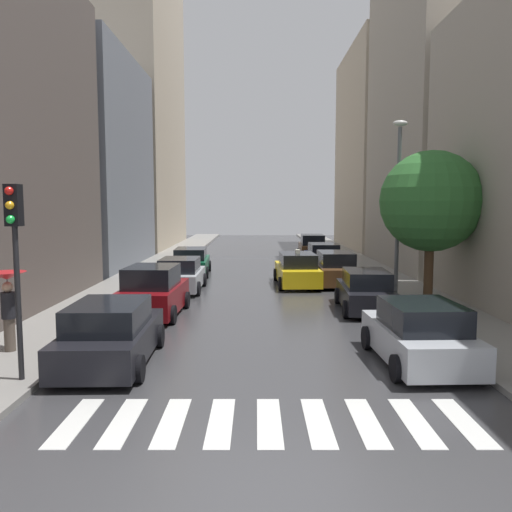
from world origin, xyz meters
TOP-DOWN VIEW (x-y plane):
  - ground_plane at (0.00, 24.00)m, footprint 28.00×72.00m
  - sidewalk_left at (-6.50, 24.00)m, footprint 3.00×72.00m
  - sidewalk_right at (6.50, 24.00)m, footprint 3.00×72.00m
  - crosswalk_stripes at (-0.00, 2.56)m, footprint 7.65×2.20m
  - building_left_mid at (-11.00, 26.47)m, footprint 6.00×12.41m
  - building_left_far at (-11.00, 42.01)m, footprint 6.00×16.74m
  - building_right_mid at (11.00, 25.72)m, footprint 6.00×12.87m
  - building_right_far at (11.00, 40.35)m, footprint 6.00×14.47m
  - parked_car_left_nearest at (-3.90, 6.04)m, footprint 2.24×4.46m
  - parked_car_left_second at (-3.96, 11.68)m, footprint 2.24×4.13m
  - parked_car_left_third at (-3.75, 16.98)m, footprint 2.12×4.07m
  - parked_car_left_fourth at (-3.95, 22.48)m, footprint 2.26×4.59m
  - parked_car_right_nearest at (3.87, 6.02)m, footprint 2.25×4.14m
  - parked_car_right_second at (3.89, 12.52)m, footprint 2.14×4.20m
  - parked_car_right_third at (3.72, 18.96)m, footprint 2.04×4.68m
  - parked_car_right_fourth at (3.95, 25.29)m, footprint 2.15×4.52m
  - parked_car_right_fifth at (3.91, 31.21)m, footprint 2.13×4.43m
  - taxi_midroad at (1.79, 18.62)m, footprint 2.21×4.75m
  - pedestrian_near_tree at (-6.75, 6.68)m, footprint 0.97×0.97m
  - street_tree_right at (6.59, 13.56)m, footprint 3.95×3.95m
  - traffic_light_left_corner at (-5.45, 4.45)m, footprint 0.30×0.42m
  - lamp_post_right at (5.55, 14.44)m, footprint 0.60×0.28m

SIDE VIEW (x-z plane):
  - ground_plane at x=0.00m, z-range -0.04..0.00m
  - crosswalk_stripes at x=0.00m, z-range 0.00..0.01m
  - sidewalk_left at x=-6.50m, z-range 0.00..0.15m
  - sidewalk_right at x=6.50m, z-range 0.00..0.15m
  - parked_car_left_fourth at x=-3.95m, z-range -0.04..1.50m
  - parked_car_left_third at x=-3.75m, z-range -0.04..1.50m
  - parked_car_right_second at x=3.89m, z-range -0.05..1.52m
  - parked_car_right_fourth at x=3.95m, z-range -0.05..1.54m
  - parked_car_right_nearest at x=3.87m, z-range -0.05..1.55m
  - parked_car_left_nearest at x=-3.90m, z-range -0.05..1.55m
  - taxi_midroad at x=1.79m, z-range -0.14..1.67m
  - parked_car_right_third at x=3.72m, z-range -0.05..1.61m
  - parked_car_right_fifth at x=3.91m, z-range -0.07..1.73m
  - parked_car_left_second at x=-3.96m, z-range -0.07..1.76m
  - pedestrian_near_tree at x=-6.75m, z-range 0.60..2.71m
  - traffic_light_left_corner at x=-5.45m, z-range 1.14..5.44m
  - street_tree_right at x=6.59m, z-range 1.14..7.10m
  - lamp_post_right at x=5.55m, z-range 0.68..7.91m
  - building_left_mid at x=-11.00m, z-range 0.00..13.26m
  - building_right_far at x=11.00m, z-range 0.00..17.72m
  - building_right_mid at x=11.00m, z-range 0.00..20.15m
  - building_left_far at x=-11.00m, z-range 0.00..25.97m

